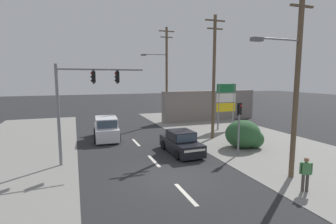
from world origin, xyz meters
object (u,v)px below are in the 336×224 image
(pedestal_signal_right_kerb, at_px, (239,120))
(suv_oncoming_mid, at_px, (106,129))
(pedestrian_at_kerb, at_px, (306,172))
(sedan_oncoming_near, at_px, (181,143))
(traffic_signal_mast, at_px, (81,95))
(utility_pole_foreground_right, at_px, (295,77))
(utility_pole_background_right, at_px, (166,73))
(utility_pole_midground_right, at_px, (214,75))
(shopping_plaza_sign, at_px, (226,100))

(pedestal_signal_right_kerb, xyz_separation_m, suv_oncoming_mid, (-7.82, 7.71, -1.53))
(suv_oncoming_mid, bearing_deg, pedestrian_at_kerb, -61.65)
(sedan_oncoming_near, xyz_separation_m, pedestrian_at_kerb, (2.94, -7.71, 0.22))
(pedestrian_at_kerb, bearing_deg, traffic_signal_mast, 140.26)
(utility_pole_foreground_right, height_order, suv_oncoming_mid, utility_pole_foreground_right)
(pedestal_signal_right_kerb, bearing_deg, utility_pole_background_right, 91.84)
(traffic_signal_mast, distance_m, pedestrian_at_kerb, 12.65)
(traffic_signal_mast, height_order, pedestrian_at_kerb, traffic_signal_mast)
(utility_pole_background_right, height_order, pedestal_signal_right_kerb, utility_pole_background_right)
(utility_pole_background_right, height_order, traffic_signal_mast, utility_pole_background_right)
(utility_pole_midground_right, relative_size, traffic_signal_mast, 1.71)
(traffic_signal_mast, bearing_deg, pedestrian_at_kerb, -39.74)
(pedestal_signal_right_kerb, distance_m, pedestrian_at_kerb, 6.10)
(pedestal_signal_right_kerb, distance_m, sedan_oncoming_near, 4.23)
(suv_oncoming_mid, xyz_separation_m, pedestrian_at_kerb, (7.34, -13.61, 0.04))
(utility_pole_midground_right, height_order, shopping_plaza_sign, utility_pole_midground_right)
(shopping_plaza_sign, distance_m, pedestrian_at_kerb, 14.61)
(utility_pole_foreground_right, bearing_deg, pedestrian_at_kerb, -112.47)
(utility_pole_midground_right, relative_size, suv_oncoming_mid, 2.21)
(utility_pole_background_right, distance_m, suv_oncoming_mid, 10.62)
(traffic_signal_mast, height_order, suv_oncoming_mid, traffic_signal_mast)
(pedestal_signal_right_kerb, xyz_separation_m, pedestrian_at_kerb, (-0.48, -5.90, -1.49))
(utility_pole_background_right, distance_m, pedestal_signal_right_kerb, 14.02)
(suv_oncoming_mid, xyz_separation_m, sedan_oncoming_near, (4.40, -5.90, -0.18))
(utility_pole_midground_right, xyz_separation_m, pedestrian_at_kerb, (-1.29, -10.82, -4.45))
(utility_pole_background_right, relative_size, traffic_signal_mast, 1.79)
(utility_pole_midground_right, height_order, traffic_signal_mast, utility_pole_midground_right)
(suv_oncoming_mid, height_order, sedan_oncoming_near, suv_oncoming_mid)
(utility_pole_background_right, xyz_separation_m, pedestal_signal_right_kerb, (0.44, -13.61, -3.32))
(suv_oncoming_mid, bearing_deg, sedan_oncoming_near, -53.30)
(utility_pole_foreground_right, xyz_separation_m, utility_pole_midground_right, (0.62, 9.21, 0.13))
(utility_pole_foreground_right, xyz_separation_m, sedan_oncoming_near, (-3.61, 6.11, -4.54))
(utility_pole_foreground_right, bearing_deg, shopping_plaza_sign, 72.95)
(traffic_signal_mast, bearing_deg, utility_pole_midground_right, 15.64)
(utility_pole_foreground_right, relative_size, shopping_plaza_sign, 2.12)
(suv_oncoming_mid, bearing_deg, shopping_plaza_sign, 0.82)
(utility_pole_midground_right, xyz_separation_m, shopping_plaza_sign, (3.11, 2.96, -2.39))
(utility_pole_background_right, bearing_deg, traffic_signal_mast, -128.95)
(pedestrian_at_kerb, bearing_deg, shopping_plaza_sign, 72.30)
(traffic_signal_mast, bearing_deg, pedestal_signal_right_kerb, -11.01)
(utility_pole_midground_right, distance_m, sedan_oncoming_near, 7.02)
(utility_pole_foreground_right, height_order, pedestrian_at_kerb, utility_pole_foreground_right)
(traffic_signal_mast, relative_size, pedestrian_at_kerb, 3.68)
(utility_pole_background_right, distance_m, pedestrian_at_kerb, 20.10)
(utility_pole_midground_right, xyz_separation_m, sedan_oncoming_near, (-4.23, -3.11, -4.67))
(shopping_plaza_sign, xyz_separation_m, suv_oncoming_mid, (-11.74, -0.17, -2.10))
(utility_pole_midground_right, distance_m, pedestal_signal_right_kerb, 5.79)
(utility_pole_midground_right, height_order, pedestal_signal_right_kerb, utility_pole_midground_right)
(utility_pole_midground_right, bearing_deg, utility_pole_foreground_right, -93.87)
(pedestrian_at_kerb, bearing_deg, pedestal_signal_right_kerb, 85.40)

